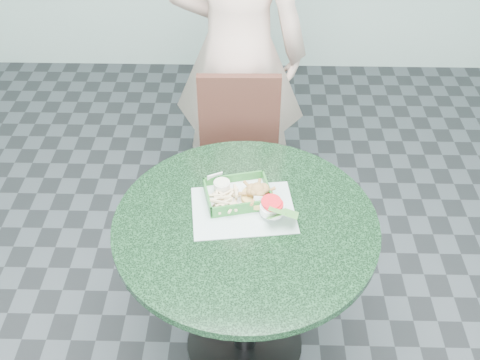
{
  "coord_description": "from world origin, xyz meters",
  "views": [
    {
      "loc": [
        0.01,
        -1.42,
        2.18
      ],
      "look_at": [
        -0.02,
        0.1,
        0.88
      ],
      "focal_mm": 42.0,
      "sensor_mm": 36.0,
      "label": 1
    }
  ],
  "objects_px": {
    "crab_sandwich": "(256,199)",
    "food_basket": "(238,200)",
    "sauce_ramekin": "(224,187)",
    "diner_person": "(237,14)",
    "dining_chair": "(239,160)",
    "cafe_table": "(245,257)"
  },
  "relations": [
    {
      "from": "dining_chair",
      "to": "cafe_table",
      "type": "bearing_deg",
      "value": -87.34
    },
    {
      "from": "sauce_ramekin",
      "to": "diner_person",
      "type": "bearing_deg",
      "value": 87.93
    },
    {
      "from": "cafe_table",
      "to": "sauce_ramekin",
      "type": "xyz_separation_m",
      "value": [
        -0.08,
        0.15,
        0.22
      ]
    },
    {
      "from": "crab_sandwich",
      "to": "sauce_ramekin",
      "type": "xyz_separation_m",
      "value": [
        -0.12,
        0.06,
        0.0
      ]
    },
    {
      "from": "cafe_table",
      "to": "crab_sandwich",
      "type": "bearing_deg",
      "value": 66.7
    },
    {
      "from": "dining_chair",
      "to": "sauce_ramekin",
      "type": "height_order",
      "value": "dining_chair"
    },
    {
      "from": "food_basket",
      "to": "crab_sandwich",
      "type": "height_order",
      "value": "crab_sandwich"
    },
    {
      "from": "diner_person",
      "to": "food_basket",
      "type": "height_order",
      "value": "diner_person"
    },
    {
      "from": "diner_person",
      "to": "crab_sandwich",
      "type": "bearing_deg",
      "value": 103.64
    },
    {
      "from": "dining_chair",
      "to": "diner_person",
      "type": "distance_m",
      "value": 0.66
    },
    {
      "from": "diner_person",
      "to": "sauce_ramekin",
      "type": "height_order",
      "value": "diner_person"
    },
    {
      "from": "dining_chair",
      "to": "food_basket",
      "type": "bearing_deg",
      "value": -89.86
    },
    {
      "from": "crab_sandwich",
      "to": "food_basket",
      "type": "bearing_deg",
      "value": 154.67
    },
    {
      "from": "sauce_ramekin",
      "to": "crab_sandwich",
      "type": "bearing_deg",
      "value": -28.21
    },
    {
      "from": "cafe_table",
      "to": "food_basket",
      "type": "xyz_separation_m",
      "value": [
        -0.03,
        0.11,
        0.19
      ]
    },
    {
      "from": "food_basket",
      "to": "crab_sandwich",
      "type": "relative_size",
      "value": 1.95
    },
    {
      "from": "diner_person",
      "to": "crab_sandwich",
      "type": "distance_m",
      "value": 0.95
    },
    {
      "from": "dining_chair",
      "to": "sauce_ramekin",
      "type": "relative_size",
      "value": 15.35
    },
    {
      "from": "cafe_table",
      "to": "diner_person",
      "type": "relative_size",
      "value": 0.43
    },
    {
      "from": "cafe_table",
      "to": "sauce_ramekin",
      "type": "height_order",
      "value": "sauce_ramekin"
    },
    {
      "from": "dining_chair",
      "to": "crab_sandwich",
      "type": "relative_size",
      "value": 7.77
    },
    {
      "from": "sauce_ramekin",
      "to": "cafe_table",
      "type": "bearing_deg",
      "value": -60.22
    }
  ]
}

